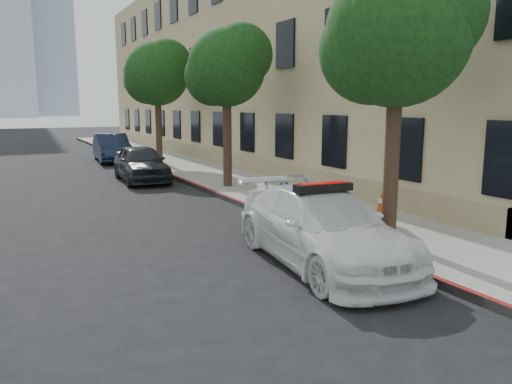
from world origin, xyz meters
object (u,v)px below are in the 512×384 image
object	(u,v)px
police_car	(322,227)
parked_car_mid	(141,163)
fire_hydrant	(284,198)
traffic_cone	(381,206)
parked_car_far	(112,148)

from	to	relation	value
police_car	parked_car_mid	world-z (taller)	police_car
fire_hydrant	traffic_cone	bearing A→B (deg)	-69.41
parked_car_mid	parked_car_far	xyz separation A→B (m)	(0.42, 7.36, 0.02)
parked_car_far	traffic_cone	size ratio (longest dim) A/B	5.80
parked_car_mid	parked_car_far	distance (m)	7.37
police_car	parked_car_mid	xyz separation A→B (m)	(-0.32, 11.60, 0.01)
parked_car_far	fire_hydrant	world-z (taller)	parked_car_far
parked_car_far	traffic_cone	world-z (taller)	parked_car_far
traffic_cone	parked_car_far	bearing A→B (deg)	98.89
police_car	fire_hydrant	xyz separation A→B (m)	(1.25, 3.47, -0.14)
police_car	parked_car_far	xyz separation A→B (m)	(0.10, 18.96, 0.03)
police_car	parked_car_mid	distance (m)	11.60
fire_hydrant	traffic_cone	world-z (taller)	fire_hydrant
fire_hydrant	traffic_cone	xyz separation A→B (m)	(1.57, -1.88, -0.03)
police_car	traffic_cone	bearing A→B (deg)	35.11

